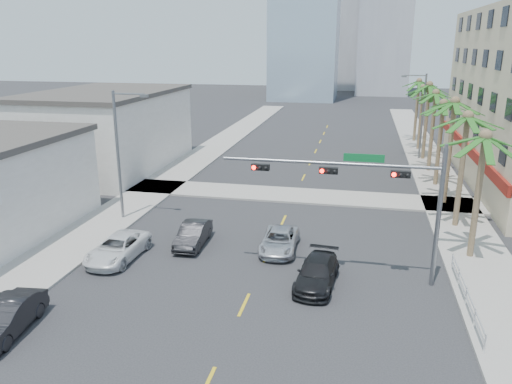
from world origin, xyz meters
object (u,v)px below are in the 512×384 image
traffic_signal_mast (374,188)px  car_parked_far (118,248)px  car_parked_mid (7,318)px  car_lane_left (193,234)px  car_lane_center (279,241)px  car_lane_right (317,273)px

traffic_signal_mast → car_parked_far: traffic_signal_mast is taller
car_parked_mid → car_lane_left: 11.93m
car_parked_mid → traffic_signal_mast: bearing=22.6°
car_parked_mid → car_parked_far: (1.06, 8.07, -0.05)m
car_lane_center → car_parked_far: bearing=-161.8°
car_lane_left → traffic_signal_mast: bearing=-16.4°
traffic_signal_mast → car_lane_center: traffic_signal_mast is taller
car_parked_far → car_lane_right: 11.57m
traffic_signal_mast → car_lane_right: (-2.58, -1.18, -4.39)m
traffic_signal_mast → car_parked_mid: traffic_signal_mast is taller
car_parked_far → car_lane_right: bearing=-2.2°
traffic_signal_mast → car_lane_right: traffic_signal_mast is taller
car_lane_center → car_lane_right: car_lane_right is taller
car_parked_far → traffic_signal_mast: bearing=3.4°
car_lane_left → car_lane_center: bearing=0.2°
traffic_signal_mast → car_parked_mid: (-15.18, -8.40, -4.34)m
car_lane_left → car_parked_mid: bearing=-115.4°
car_lane_left → car_lane_right: size_ratio=0.90×
car_parked_mid → car_lane_right: (12.60, 7.22, -0.06)m
traffic_signal_mast → car_parked_mid: size_ratio=2.52×
car_lane_left → car_lane_right: 8.83m
car_lane_center → car_parked_mid: bearing=-133.0°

